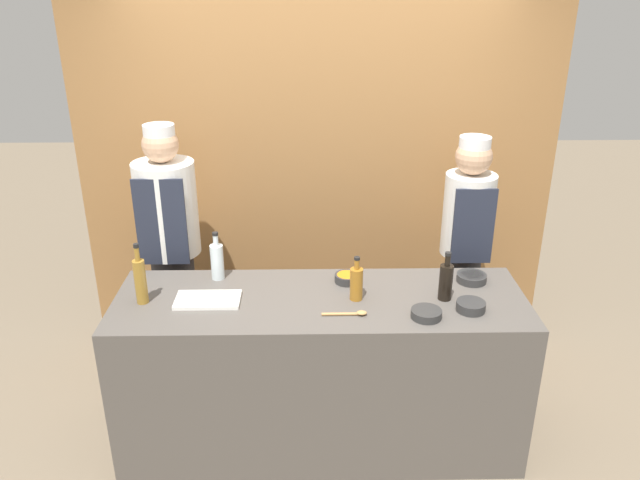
{
  "coord_description": "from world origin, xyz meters",
  "views": [
    {
      "loc": [
        -0.06,
        -2.94,
        2.55
      ],
      "look_at": [
        0.0,
        0.14,
        1.21
      ],
      "focal_mm": 35.0,
      "sensor_mm": 36.0,
      "label": 1
    }
  ],
  "objects_px": {
    "chef_right": "(465,249)",
    "sauce_bowl_brown": "(426,313)",
    "chef_left": "(171,248)",
    "sauce_bowl_orange": "(347,278)",
    "bottle_vinegar": "(140,280)",
    "wooden_spoon": "(350,313)",
    "sauce_bowl_purple": "(472,277)",
    "bottle_clear": "(217,261)",
    "bottle_amber": "(356,283)",
    "cutting_board": "(208,300)",
    "sauce_bowl_white": "(471,306)",
    "bottle_soy": "(446,281)"
  },
  "relations": [
    {
      "from": "sauce_bowl_brown",
      "to": "bottle_amber",
      "type": "relative_size",
      "value": 0.63
    },
    {
      "from": "wooden_spoon",
      "to": "chef_left",
      "type": "height_order",
      "value": "chef_left"
    },
    {
      "from": "cutting_board",
      "to": "bottle_clear",
      "type": "height_order",
      "value": "bottle_clear"
    },
    {
      "from": "chef_right",
      "to": "bottle_vinegar",
      "type": "bearing_deg",
      "value": -159.47
    },
    {
      "from": "bottle_clear",
      "to": "wooden_spoon",
      "type": "xyz_separation_m",
      "value": [
        0.73,
        -0.43,
        -0.1
      ]
    },
    {
      "from": "sauce_bowl_brown",
      "to": "sauce_bowl_orange",
      "type": "distance_m",
      "value": 0.55
    },
    {
      "from": "sauce_bowl_orange",
      "to": "bottle_vinegar",
      "type": "xyz_separation_m",
      "value": [
        -1.1,
        -0.22,
        0.11
      ]
    },
    {
      "from": "chef_left",
      "to": "bottle_soy",
      "type": "bearing_deg",
      "value": -23.43
    },
    {
      "from": "bottle_vinegar",
      "to": "sauce_bowl_brown",
      "type": "bearing_deg",
      "value": -7.13
    },
    {
      "from": "sauce_bowl_purple",
      "to": "bottle_amber",
      "type": "distance_m",
      "value": 0.7
    },
    {
      "from": "sauce_bowl_purple",
      "to": "bottle_vinegar",
      "type": "distance_m",
      "value": 1.82
    },
    {
      "from": "sauce_bowl_brown",
      "to": "wooden_spoon",
      "type": "xyz_separation_m",
      "value": [
        -0.39,
        0.03,
        -0.01
      ]
    },
    {
      "from": "sauce_bowl_white",
      "to": "sauce_bowl_purple",
      "type": "distance_m",
      "value": 0.34
    },
    {
      "from": "bottle_soy",
      "to": "chef_right",
      "type": "relative_size",
      "value": 0.17
    },
    {
      "from": "bottle_amber",
      "to": "chef_left",
      "type": "relative_size",
      "value": 0.14
    },
    {
      "from": "sauce_bowl_orange",
      "to": "wooden_spoon",
      "type": "xyz_separation_m",
      "value": [
        -0.01,
        -0.37,
        -0.01
      ]
    },
    {
      "from": "sauce_bowl_brown",
      "to": "bottle_amber",
      "type": "bearing_deg",
      "value": 149.57
    },
    {
      "from": "sauce_bowl_brown",
      "to": "chef_left",
      "type": "xyz_separation_m",
      "value": [
        -1.47,
        0.89,
        -0.03
      ]
    },
    {
      "from": "sauce_bowl_orange",
      "to": "bottle_clear",
      "type": "xyz_separation_m",
      "value": [
        -0.73,
        0.06,
        0.09
      ]
    },
    {
      "from": "sauce_bowl_orange",
      "to": "bottle_clear",
      "type": "distance_m",
      "value": 0.74
    },
    {
      "from": "bottle_clear",
      "to": "bottle_vinegar",
      "type": "bearing_deg",
      "value": -142.74
    },
    {
      "from": "bottle_vinegar",
      "to": "bottle_amber",
      "type": "relative_size",
      "value": 1.37
    },
    {
      "from": "sauce_bowl_purple",
      "to": "bottle_clear",
      "type": "relative_size",
      "value": 0.59
    },
    {
      "from": "sauce_bowl_purple",
      "to": "bottle_vinegar",
      "type": "height_order",
      "value": "bottle_vinegar"
    },
    {
      "from": "bottle_amber",
      "to": "chef_left",
      "type": "distance_m",
      "value": 1.32
    },
    {
      "from": "sauce_bowl_brown",
      "to": "bottle_soy",
      "type": "bearing_deg",
      "value": 55.75
    },
    {
      "from": "bottle_clear",
      "to": "wooden_spoon",
      "type": "relative_size",
      "value": 1.23
    },
    {
      "from": "sauce_bowl_white",
      "to": "chef_left",
      "type": "bearing_deg",
      "value": 154.35
    },
    {
      "from": "sauce_bowl_purple",
      "to": "bottle_clear",
      "type": "distance_m",
      "value": 1.44
    },
    {
      "from": "bottle_amber",
      "to": "chef_right",
      "type": "distance_m",
      "value": 1.02
    },
    {
      "from": "sauce_bowl_brown",
      "to": "chef_left",
      "type": "height_order",
      "value": "chef_left"
    },
    {
      "from": "sauce_bowl_brown",
      "to": "wooden_spoon",
      "type": "relative_size",
      "value": 0.68
    },
    {
      "from": "sauce_bowl_purple",
      "to": "cutting_board",
      "type": "height_order",
      "value": "sauce_bowl_purple"
    },
    {
      "from": "sauce_bowl_purple",
      "to": "bottle_amber",
      "type": "xyz_separation_m",
      "value": [
        -0.67,
        -0.19,
        0.07
      ]
    },
    {
      "from": "sauce_bowl_orange",
      "to": "bottle_vinegar",
      "type": "height_order",
      "value": "bottle_vinegar"
    },
    {
      "from": "sauce_bowl_brown",
      "to": "cutting_board",
      "type": "xyz_separation_m",
      "value": [
        -1.13,
        0.19,
        -0.01
      ]
    },
    {
      "from": "bottle_amber",
      "to": "wooden_spoon",
      "type": "bearing_deg",
      "value": -104.38
    },
    {
      "from": "wooden_spoon",
      "to": "chef_left",
      "type": "bearing_deg",
      "value": 141.53
    },
    {
      "from": "sauce_bowl_orange",
      "to": "bottle_soy",
      "type": "height_order",
      "value": "bottle_soy"
    },
    {
      "from": "bottle_clear",
      "to": "sauce_bowl_orange",
      "type": "bearing_deg",
      "value": -4.59
    },
    {
      "from": "wooden_spoon",
      "to": "sauce_bowl_brown",
      "type": "bearing_deg",
      "value": -4.04
    },
    {
      "from": "bottle_vinegar",
      "to": "chef_right",
      "type": "xyz_separation_m",
      "value": [
        1.88,
        0.7,
        -0.15
      ]
    },
    {
      "from": "wooden_spoon",
      "to": "sauce_bowl_white",
      "type": "bearing_deg",
      "value": 3.57
    },
    {
      "from": "bottle_clear",
      "to": "chef_right",
      "type": "xyz_separation_m",
      "value": [
        1.52,
        0.43,
        -0.13
      ]
    },
    {
      "from": "bottle_vinegar",
      "to": "chef_right",
      "type": "distance_m",
      "value": 2.01
    },
    {
      "from": "sauce_bowl_purple",
      "to": "bottle_clear",
      "type": "bearing_deg",
      "value": 177.39
    },
    {
      "from": "sauce_bowl_brown",
      "to": "sauce_bowl_purple",
      "type": "xyz_separation_m",
      "value": [
        0.33,
        0.39,
        0.0
      ]
    },
    {
      "from": "sauce_bowl_brown",
      "to": "chef_left",
      "type": "relative_size",
      "value": 0.09
    },
    {
      "from": "sauce_bowl_white",
      "to": "bottle_clear",
      "type": "xyz_separation_m",
      "value": [
        -1.35,
        0.39,
        0.08
      ]
    },
    {
      "from": "chef_right",
      "to": "sauce_bowl_brown",
      "type": "bearing_deg",
      "value": -114.53
    }
  ]
}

